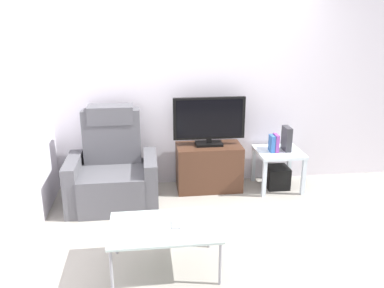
# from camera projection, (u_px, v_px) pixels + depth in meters

# --- Properties ---
(ground_plane) EXTENTS (6.40, 6.40, 0.00)m
(ground_plane) POSITION_uv_depth(u_px,v_px,m) (224.00, 222.00, 4.16)
(ground_plane) COLOR #9E998E
(wall_back) EXTENTS (6.40, 0.06, 2.60)m
(wall_back) POSITION_uv_depth(u_px,v_px,m) (208.00, 80.00, 4.83)
(wall_back) COLOR silver
(wall_back) RESTS_ON ground
(wall_side) EXTENTS (0.06, 4.48, 2.60)m
(wall_side) POSITION_uv_depth(u_px,v_px,m) (18.00, 104.00, 3.55)
(wall_side) COLOR silver
(wall_side) RESTS_ON ground
(tv_stand) EXTENTS (0.78, 0.42, 0.56)m
(tv_stand) POSITION_uv_depth(u_px,v_px,m) (209.00, 167.00, 4.89)
(tv_stand) COLOR #4C2D1E
(tv_stand) RESTS_ON ground
(television) EXTENTS (0.85, 0.20, 0.58)m
(television) POSITION_uv_depth(u_px,v_px,m) (209.00, 120.00, 4.72)
(television) COLOR black
(television) RESTS_ON tv_stand
(recliner_armchair) EXTENTS (0.98, 0.78, 1.08)m
(recliner_armchair) POSITION_uv_depth(u_px,v_px,m) (113.00, 172.00, 4.50)
(recliner_armchair) COLOR #515156
(recliner_armchair) RESTS_ON ground
(side_table) EXTENTS (0.54, 0.54, 0.48)m
(side_table) POSITION_uv_depth(u_px,v_px,m) (278.00, 157.00, 4.88)
(side_table) COLOR silver
(side_table) RESTS_ON ground
(subwoofer_box) EXTENTS (0.27, 0.27, 0.27)m
(subwoofer_box) POSITION_uv_depth(u_px,v_px,m) (277.00, 177.00, 4.96)
(subwoofer_box) COLOR black
(subwoofer_box) RESTS_ON ground
(book_leftmost) EXTENTS (0.05, 0.14, 0.20)m
(book_leftmost) POSITION_uv_depth(u_px,v_px,m) (272.00, 144.00, 4.79)
(book_leftmost) COLOR #3366B2
(book_leftmost) RESTS_ON side_table
(book_middle) EXTENTS (0.04, 0.14, 0.21)m
(book_middle) POSITION_uv_depth(u_px,v_px,m) (276.00, 143.00, 4.80)
(book_middle) COLOR purple
(book_middle) RESTS_ON side_table
(game_console) EXTENTS (0.07, 0.20, 0.29)m
(game_console) POSITION_uv_depth(u_px,v_px,m) (287.00, 139.00, 4.83)
(game_console) COLOR #333338
(game_console) RESTS_ON side_table
(coffee_table) EXTENTS (0.90, 0.60, 0.40)m
(coffee_table) POSITION_uv_depth(u_px,v_px,m) (164.00, 229.00, 3.30)
(coffee_table) COLOR #B2C6C1
(coffee_table) RESTS_ON ground
(cell_phone) EXTENTS (0.08, 0.15, 0.01)m
(cell_phone) POSITION_uv_depth(u_px,v_px,m) (176.00, 224.00, 3.32)
(cell_phone) COLOR #B7B7BC
(cell_phone) RESTS_ON coffee_table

